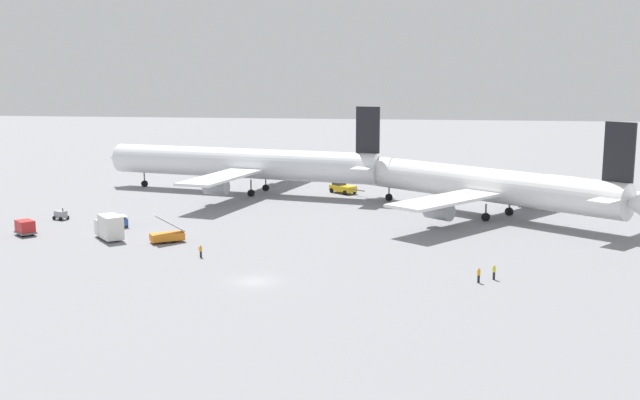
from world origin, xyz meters
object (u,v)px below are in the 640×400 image
at_px(pushback_tug, 342,187).
at_px(ground_crew_marshaller_foreground, 479,275).
at_px(airliner_being_pushed, 483,185).
at_px(gse_gpu_cart_small, 61,215).
at_px(gse_container_dolly_flat, 25,227).
at_px(ground_crew_wing_walker_right, 201,251).
at_px(gse_stair_truck_yellow, 167,235).
at_px(airliner_at_gate_left, 243,164).
at_px(gse_baggage_cart_near_cluster, 121,221).
at_px(ground_crew_ramp_agent_by_cones, 494,272).
at_px(gse_catering_truck_tall, 109,227).

bearing_deg(pushback_tug, ground_crew_marshaller_foreground, -69.39).
xyz_separation_m(airliner_being_pushed, ground_crew_marshaller_foreground, (-2.84, -40.26, -4.16)).
bearing_deg(gse_gpu_cart_small, gse_container_dolly_flat, -86.79).
height_order(pushback_tug, ground_crew_marshaller_foreground, pushback_tug).
bearing_deg(gse_container_dolly_flat, ground_crew_wing_walker_right, -16.99).
bearing_deg(gse_container_dolly_flat, pushback_tug, 47.82).
bearing_deg(gse_stair_truck_yellow, gse_container_dolly_flat, 176.66).
distance_m(pushback_tug, gse_gpu_cart_small, 52.62).
relative_size(gse_stair_truck_yellow, ground_crew_wing_walker_right, 3.00).
height_order(airliner_at_gate_left, ground_crew_marshaller_foreground, airliner_at_gate_left).
bearing_deg(airliner_at_gate_left, gse_baggage_cart_near_cluster, -106.36).
bearing_deg(gse_container_dolly_flat, gse_stair_truck_yellow, -3.34).
height_order(gse_container_dolly_flat, ground_crew_ramp_agent_by_cones, gse_container_dolly_flat).
bearing_deg(gse_container_dolly_flat, airliner_being_pushed, 20.84).
xyz_separation_m(gse_container_dolly_flat, ground_crew_ramp_agent_by_cones, (64.60, -13.65, -0.26)).
bearing_deg(ground_crew_wing_walker_right, gse_stair_truck_yellow, 133.38).
height_order(gse_baggage_cart_near_cluster, ground_crew_ramp_agent_by_cones, ground_crew_ramp_agent_by_cones).
bearing_deg(airliner_being_pushed, gse_catering_truck_tall, -153.99).
relative_size(gse_catering_truck_tall, gse_stair_truck_yellow, 1.22).
relative_size(airliner_at_gate_left, airliner_being_pushed, 1.29).
distance_m(airliner_at_gate_left, ground_crew_wing_walker_right, 51.77).
xyz_separation_m(pushback_tug, ground_crew_ramp_agent_by_cones, (24.26, -58.17, -0.24)).
xyz_separation_m(gse_container_dolly_flat, gse_stair_truck_yellow, (21.74, -1.27, -0.15)).
distance_m(airliner_at_gate_left, pushback_tug, 19.81).
bearing_deg(gse_baggage_cart_near_cluster, airliner_being_pushed, 17.57).
relative_size(gse_catering_truck_tall, gse_baggage_cart_near_cluster, 1.91).
bearing_deg(airliner_being_pushed, ground_crew_ramp_agent_by_cones, -91.57).
distance_m(gse_catering_truck_tall, gse_baggage_cart_near_cluster, 8.66).
bearing_deg(ground_crew_ramp_agent_by_cones, ground_crew_marshaller_foreground, -137.86).
relative_size(ground_crew_wing_walker_right, ground_crew_marshaller_foreground, 0.92).
bearing_deg(gse_baggage_cart_near_cluster, pushback_tug, 51.53).
distance_m(airliner_being_pushed, gse_baggage_cart_near_cluster, 57.39).
distance_m(gse_gpu_cart_small, gse_stair_truck_yellow, 25.78).
height_order(airliner_being_pushed, ground_crew_wing_walker_right, airliner_being_pushed).
relative_size(gse_catering_truck_tall, ground_crew_wing_walker_right, 3.68).
relative_size(gse_catering_truck_tall, gse_gpu_cart_small, 2.34).
relative_size(airliner_being_pushed, gse_catering_truck_tall, 7.80).
bearing_deg(gse_catering_truck_tall, gse_container_dolly_flat, 177.04).
bearing_deg(ground_crew_ramp_agent_by_cones, gse_gpu_cart_small, 158.91).
relative_size(airliner_being_pushed, gse_baggage_cart_near_cluster, 14.87).
bearing_deg(gse_gpu_cart_small, gse_catering_truck_tall, -41.65).
distance_m(airliner_being_pushed, gse_container_dolly_flat, 70.37).
xyz_separation_m(airliner_being_pushed, gse_stair_truck_yellow, (-43.92, -26.26, -4.05)).
height_order(gse_container_dolly_flat, gse_catering_truck_tall, gse_catering_truck_tall).
height_order(ground_crew_ramp_agent_by_cones, ground_crew_wing_walker_right, ground_crew_ramp_agent_by_cones).
relative_size(pushback_tug, ground_crew_wing_walker_right, 4.56).
xyz_separation_m(gse_gpu_cart_small, gse_stair_truck_yellow, (22.39, -12.78, 0.23)).
relative_size(airliner_at_gate_left, gse_stair_truck_yellow, 12.35).
bearing_deg(gse_catering_truck_tall, ground_crew_marshaller_foreground, -16.34).
xyz_separation_m(gse_stair_truck_yellow, ground_crew_marshaller_foreground, (41.08, -13.99, -0.11)).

